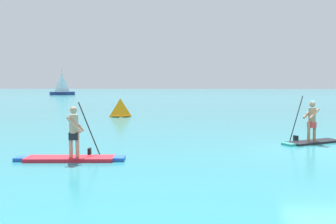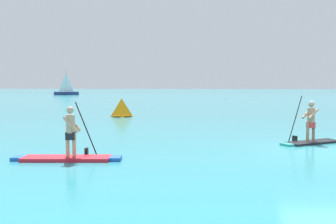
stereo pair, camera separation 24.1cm
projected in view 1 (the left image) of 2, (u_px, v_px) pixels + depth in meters
ground at (325, 150)px, 12.01m from camera, size 440.00×440.00×0.00m
paddleboarder_near_left at (72, 150)px, 10.42m from camera, size 3.22×1.08×1.73m
paddleboarder_mid_center at (313, 133)px, 13.54m from camera, size 2.68×1.89×1.85m
race_marker_buoy at (120, 108)px, 24.98m from camera, size 1.40×1.40×1.29m
sailboat_left_horizon at (62, 92)px, 82.60m from camera, size 5.49×3.79×6.20m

